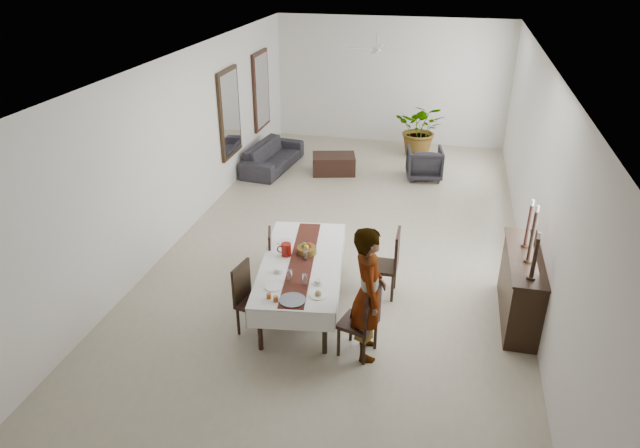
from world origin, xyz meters
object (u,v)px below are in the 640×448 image
at_px(dining_table_top, 302,263).
at_px(sideboard_body, 521,288).
at_px(woman, 368,294).
at_px(sofa, 273,156).
at_px(red_pitcher, 286,250).

bearing_deg(dining_table_top, sideboard_body, -1.32).
distance_m(dining_table_top, sideboard_body, 3.11).
bearing_deg(woman, sideboard_body, -69.98).
height_order(woman, sideboard_body, woman).
relative_size(sideboard_body, sofa, 0.80).
distance_m(woman, sofa, 7.03).
height_order(sideboard_body, sofa, sideboard_body).
height_order(red_pitcher, sofa, red_pitcher).
distance_m(red_pitcher, woman, 1.69).
xyz_separation_m(red_pitcher, sofa, (-1.85, 5.22, -0.53)).
bearing_deg(dining_table_top, sofa, 103.56).
height_order(red_pitcher, sideboard_body, sideboard_body).
bearing_deg(dining_table_top, woman, -47.07).
bearing_deg(sofa, dining_table_top, -151.99).
bearing_deg(woman, sofa, 14.96).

